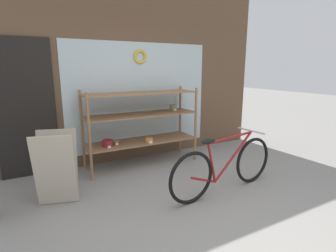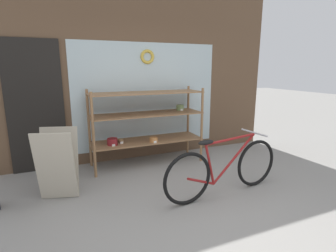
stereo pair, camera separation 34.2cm
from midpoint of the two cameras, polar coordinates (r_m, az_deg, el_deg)
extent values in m
plane|color=gray|center=(3.13, 5.09, -19.54)|extent=(30.00, 30.00, 0.00)
cube|color=brown|center=(4.80, -10.82, 14.92)|extent=(5.48, 0.08, 3.75)
cube|color=silver|center=(4.84, -8.03, 6.41)|extent=(2.69, 0.02, 1.90)
cube|color=black|center=(4.55, -30.54, 3.11)|extent=(0.84, 0.03, 2.10)
torus|color=gold|center=(4.80, -8.21, 14.72)|extent=(0.26, 0.06, 0.26)
cylinder|color=#8E6642|center=(4.04, -19.07, -2.49)|extent=(0.04, 0.04, 1.32)
cylinder|color=#8E6642|center=(4.69, 3.95, 0.24)|extent=(0.04, 0.04, 1.32)
cylinder|color=#8E6642|center=(4.55, -20.23, -0.92)|extent=(0.04, 0.04, 1.32)
cylinder|color=#8E6642|center=(5.14, 0.76, 1.36)|extent=(0.04, 0.04, 1.32)
cube|color=#8E6642|center=(4.58, -7.85, -3.29)|extent=(1.91, 0.58, 0.02)
cube|color=#8E6642|center=(4.47, -8.03, 2.49)|extent=(1.91, 0.58, 0.02)
cube|color=#8E6642|center=(4.43, -8.17, 7.14)|extent=(1.91, 0.58, 0.02)
ellipsoid|color=brown|center=(4.44, -13.49, -3.40)|extent=(0.11, 0.09, 0.08)
cube|color=white|center=(4.39, -13.26, -3.86)|extent=(0.05, 0.00, 0.04)
cylinder|color=#7A995B|center=(4.83, -0.90, 4.05)|extent=(0.14, 0.14, 0.10)
cube|color=white|center=(4.77, -0.47, 3.56)|extent=(0.05, 0.00, 0.04)
cylinder|color=#C67F42|center=(4.45, -6.37, -3.09)|extent=(0.14, 0.14, 0.08)
cube|color=white|center=(4.38, -5.98, -3.59)|extent=(0.05, 0.00, 0.04)
cylinder|color=maroon|center=(4.33, -15.24, -3.67)|extent=(0.17, 0.17, 0.11)
cube|color=white|center=(4.26, -14.92, -4.46)|extent=(0.05, 0.00, 0.04)
torus|color=black|center=(3.27, 2.12, -11.29)|extent=(0.68, 0.10, 0.67)
torus|color=black|center=(4.00, 15.65, -7.22)|extent=(0.68, 0.10, 0.67)
cylinder|color=maroon|center=(3.67, 11.50, -6.48)|extent=(0.68, 0.09, 0.61)
cylinder|color=maroon|center=(3.54, 10.87, -2.50)|extent=(0.80, 0.10, 0.07)
cylinder|color=maroon|center=(3.42, 6.67, -8.10)|extent=(0.18, 0.05, 0.56)
cylinder|color=maroon|center=(3.41, 4.89, -11.67)|extent=(0.41, 0.07, 0.18)
ellipsoid|color=black|center=(3.28, 5.84, -3.37)|extent=(0.23, 0.11, 0.06)
cylinder|color=#B2B2B7|center=(3.81, 15.21, -1.01)|extent=(0.06, 0.46, 0.02)
cube|color=#B2A893|center=(3.49, -26.08, -8.89)|extent=(0.51, 0.33, 0.91)
cube|color=#B2A893|center=(3.65, -25.42, -7.88)|extent=(0.51, 0.33, 0.91)
camera|label=1|loc=(0.17, -92.74, -0.61)|focal=28.00mm
camera|label=2|loc=(0.17, 87.26, 0.61)|focal=28.00mm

